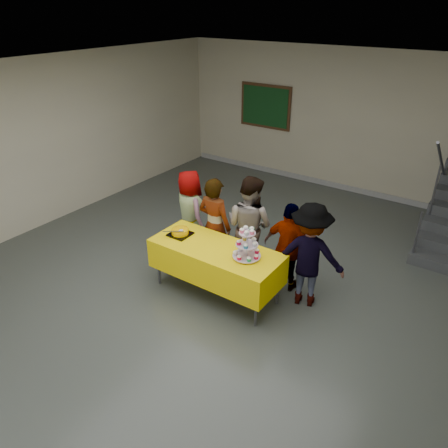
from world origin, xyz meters
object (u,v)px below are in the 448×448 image
object	(u,v)px
schoolchild_a	(190,212)
schoolchild_b	(215,226)
schoolchild_e	(309,255)
bear_cake	(180,231)
noticeboard	(265,106)
schoolchild_d	(289,248)
schoolchild_c	(249,226)
bake_table	(216,261)
cupcake_stand	(247,246)

from	to	relation	value
schoolchild_a	schoolchild_b	distance (m)	0.72
schoolchild_a	schoolchild_e	world-z (taller)	schoolchild_e
bear_cake	noticeboard	bearing A→B (deg)	105.96
schoolchild_d	schoolchild_c	bearing A→B (deg)	-3.53
schoolchild_b	noticeboard	bearing A→B (deg)	-69.19
schoolchild_c	bake_table	bearing A→B (deg)	88.12
schoolchild_c	noticeboard	size ratio (longest dim) A/B	1.22
cupcake_stand	schoolchild_c	size ratio (longest dim) A/B	0.28
bake_table	schoolchild_a	size ratio (longest dim) A/B	1.32
bear_cake	schoolchild_a	distance (m)	0.88
cupcake_stand	schoolchild_e	bearing A→B (deg)	40.34
cupcake_stand	schoolchild_c	distance (m)	0.87
cupcake_stand	schoolchild_e	xyz separation A→B (m)	(0.65, 0.55, -0.19)
schoolchild_a	schoolchild_c	distance (m)	1.14
bake_table	cupcake_stand	size ratio (longest dim) A/B	4.22
bake_table	noticeboard	bearing A→B (deg)	112.77
bear_cake	cupcake_stand	bearing A→B (deg)	0.83
schoolchild_a	schoolchild_b	bearing A→B (deg)	-175.32
bear_cake	schoolchild_e	world-z (taller)	schoolchild_e
cupcake_stand	schoolchild_e	size ratio (longest dim) A/B	0.29
bake_table	schoolchild_a	world-z (taller)	schoolchild_a
schoolchild_a	schoolchild_d	distance (m)	1.84
cupcake_stand	schoolchild_b	world-z (taller)	schoolchild_b
bake_table	bear_cake	world-z (taller)	bear_cake
noticeboard	bear_cake	bearing A→B (deg)	-74.04
schoolchild_d	schoolchild_e	distance (m)	0.41
bear_cake	schoolchild_a	world-z (taller)	schoolchild_a
schoolchild_d	schoolchild_e	size ratio (longest dim) A/B	0.90
schoolchild_e	noticeboard	xyz separation A→B (m)	(-3.15, 4.21, 0.84)
schoolchild_a	noticeboard	bearing A→B (deg)	-52.38
bear_cake	schoolchild_b	world-z (taller)	schoolchild_b
schoolchild_a	schoolchild_c	xyz separation A→B (m)	(1.13, 0.01, 0.08)
schoolchild_a	cupcake_stand	bearing A→B (deg)	179.10
bake_table	bear_cake	bearing A→B (deg)	179.85
bake_table	schoolchild_a	bearing A→B (deg)	144.62
schoolchild_b	schoolchild_d	xyz separation A→B (m)	(1.16, 0.20, -0.09)
cupcake_stand	schoolchild_d	world-z (taller)	schoolchild_d
cupcake_stand	noticeboard	world-z (taller)	noticeboard
schoolchild_a	schoolchild_d	size ratio (longest dim) A/B	1.05
bear_cake	schoolchild_a	xyz separation A→B (m)	(-0.43, 0.76, -0.11)
schoolchild_b	schoolchild_c	distance (m)	0.52
bear_cake	schoolchild_d	xyz separation A→B (m)	(1.41, 0.71, -0.15)
cupcake_stand	schoolchild_e	distance (m)	0.87
schoolchild_a	noticeboard	size ratio (longest dim) A/B	1.10
bear_cake	schoolchild_b	size ratio (longest dim) A/B	0.23
schoolchild_e	bake_table	bearing A→B (deg)	9.74
schoolchild_a	noticeboard	xyz separation A→B (m)	(-0.94, 4.02, 0.89)
cupcake_stand	bear_cake	size ratio (longest dim) A/B	1.24
bake_table	schoolchild_d	xyz separation A→B (m)	(0.77, 0.72, 0.12)
schoolchild_d	schoolchild_e	world-z (taller)	schoolchild_e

